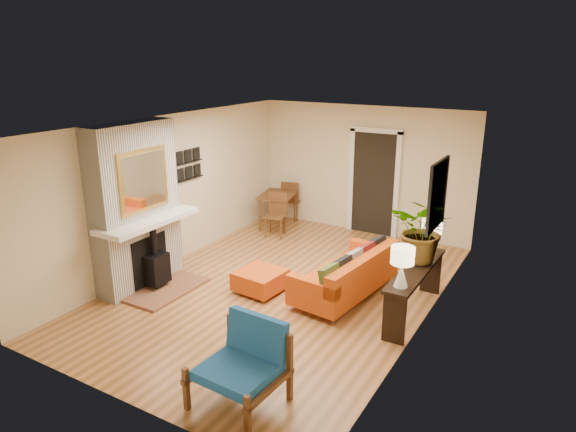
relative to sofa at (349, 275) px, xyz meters
The scene contains 10 objects.
room_shell 2.54m from the sofa, 100.29° to the left, with size 6.50×6.50×6.50m.
fireplace 3.42m from the sofa, 156.73° to the right, with size 1.09×1.68×2.60m.
sofa is the anchor object (origin of this frame).
ottoman 1.39m from the sofa, 155.53° to the right, with size 0.73×0.73×0.34m.
blue_chair 2.84m from the sofa, 89.10° to the right, with size 0.90×0.89×0.90m.
dining_table 3.49m from the sofa, 138.57° to the left, with size 0.97×1.68×0.88m.
console_table 1.08m from the sofa, ahead, with size 0.34×1.85×0.72m.
lamp_near 1.50m from the sofa, 37.20° to the right, with size 0.30×0.30×0.54m.
lamp_far 1.39m from the sofa, 28.10° to the left, with size 0.30×0.30×0.54m.
houseplant 1.36m from the sofa, ahead, with size 0.86×0.75×0.96m, color #1E5919.
Camera 1 is at (3.84, -6.37, 3.57)m, focal length 32.00 mm.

